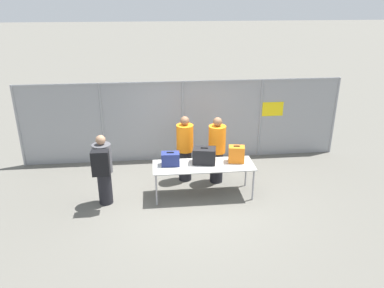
# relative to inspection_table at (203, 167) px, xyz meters

# --- Properties ---
(ground_plane) EXTENTS (120.00, 120.00, 0.00)m
(ground_plane) POSITION_rel_inspection_table_xyz_m (-0.28, -0.15, -0.72)
(ground_plane) COLOR #605E56
(fence_section) EXTENTS (8.79, 0.07, 2.23)m
(fence_section) POSITION_rel_inspection_table_xyz_m (-0.27, 2.15, 0.45)
(fence_section) COLOR gray
(fence_section) RESTS_ON ground_plane
(inspection_table) EXTENTS (2.29, 0.80, 0.77)m
(inspection_table) POSITION_rel_inspection_table_xyz_m (0.00, 0.00, 0.00)
(inspection_table) COLOR #B2B2AD
(inspection_table) RESTS_ON ground_plane
(suitcase_navy) EXTENTS (0.42, 0.28, 0.32)m
(suitcase_navy) POSITION_rel_inspection_table_xyz_m (-0.74, 0.08, 0.20)
(suitcase_navy) COLOR navy
(suitcase_navy) RESTS_ON inspection_table
(suitcase_black) EXTENTS (0.57, 0.43, 0.38)m
(suitcase_black) POSITION_rel_inspection_table_xyz_m (0.03, 0.11, 0.23)
(suitcase_black) COLOR black
(suitcase_black) RESTS_ON inspection_table
(suitcase_orange) EXTENTS (0.40, 0.30, 0.40)m
(suitcase_orange) POSITION_rel_inspection_table_xyz_m (0.77, 0.09, 0.24)
(suitcase_orange) COLOR orange
(suitcase_orange) RESTS_ON inspection_table
(traveler_hooded) EXTENTS (0.40, 0.62, 1.62)m
(traveler_hooded) POSITION_rel_inspection_table_xyz_m (-2.21, -0.17, 0.17)
(traveler_hooded) COLOR black
(traveler_hooded) RESTS_ON ground_plane
(security_worker_near) EXTENTS (0.41, 0.41, 1.67)m
(security_worker_near) POSITION_rel_inspection_table_xyz_m (-0.35, 0.83, 0.14)
(security_worker_near) COLOR black
(security_worker_near) RESTS_ON ground_plane
(security_worker_far) EXTENTS (0.42, 0.42, 1.68)m
(security_worker_far) POSITION_rel_inspection_table_xyz_m (0.42, 0.65, 0.15)
(security_worker_far) COLOR black
(security_worker_far) RESTS_ON ground_plane
(utility_trailer) EXTENTS (3.40, 2.11, 0.76)m
(utility_trailer) POSITION_rel_inspection_table_xyz_m (1.53, 3.77, -0.29)
(utility_trailer) COLOR silver
(utility_trailer) RESTS_ON ground_plane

